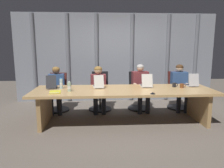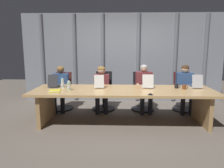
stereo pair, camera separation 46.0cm
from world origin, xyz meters
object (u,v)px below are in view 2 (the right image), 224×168
office_chair_center (142,96)px  water_bottle_secondary (63,83)px  office_chair_left_mid (104,95)px  laptop_left_mid (99,85)px  water_bottle_primary (69,86)px  coffee_mug_far (177,86)px  coffee_mug_near (184,87)px  laptop_left_end (54,84)px  laptop_center (147,85)px  laptop_right_mid (195,85)px  office_chair_right_mid (184,96)px  person_left_mid (102,85)px  person_center (144,85)px  spiral_notepad (55,91)px  person_right_mid (185,85)px  conference_mic_left_side (150,94)px  office_chair_left_end (62,95)px  person_left_end (60,86)px

office_chair_center → water_bottle_secondary: 2.12m
office_chair_left_mid → laptop_left_mid: bearing=-2.9°
water_bottle_primary → office_chair_center: bearing=34.6°
water_bottle_secondary → coffee_mug_far: bearing=0.6°
coffee_mug_near → coffee_mug_far: bearing=140.8°
laptop_left_end → office_chair_left_mid: laptop_left_end is taller
coffee_mug_far → water_bottle_primary: bearing=-171.9°
laptop_center → laptop_right_mid: laptop_right_mid is taller
water_bottle_primary → coffee_mug_far: 2.35m
office_chair_right_mid → person_left_mid: 2.17m
office_chair_right_mid → person_center: person_center is taller
laptop_right_mid → office_chair_left_mid: bearing=71.3°
office_chair_right_mid → spiral_notepad: size_ratio=2.98×
person_right_mid → conference_mic_left_side: (-1.06, -1.35, 0.07)m
person_right_mid → coffee_mug_near: bearing=-14.8°
office_chair_left_end → person_left_end: (0.01, -0.16, 0.29)m
laptop_right_mid → laptop_left_mid: bearing=90.6°
laptop_center → person_center: 0.57m
office_chair_center → office_chair_left_end: bearing=-98.1°
person_left_mid → conference_mic_left_side: bearing=33.7°
person_left_end → spiral_notepad: bearing=6.3°
laptop_left_mid → office_chair_right_mid: 2.32m
spiral_notepad → laptop_right_mid: bearing=2.1°
office_chair_center → spiral_notepad: (-1.94, -1.24, 0.38)m
spiral_notepad → water_bottle_primary: bearing=10.5°
office_chair_left_mid → person_center: size_ratio=0.83×
office_chair_left_mid → water_bottle_primary: office_chair_left_mid is taller
laptop_right_mid → office_chair_left_end: 3.35m
coffee_mug_far → laptop_right_mid: bearing=13.5°
person_left_end → coffee_mug_far: size_ratio=8.85×
laptop_left_mid → person_center: (1.10, 0.59, -0.11)m
office_chair_right_mid → water_bottle_primary: 3.01m
coffee_mug_near → spiral_notepad: coffee_mug_near is taller
laptop_right_mid → person_right_mid: bearing=5.4°
office_chair_center → office_chair_left_mid: bearing=-98.2°
coffee_mug_far → office_chair_center: bearing=128.8°
laptop_left_mid → office_chair_left_end: bearing=47.9°
spiral_notepad → laptop_center: bearing=7.3°
person_left_end → water_bottle_primary: 1.11m
spiral_notepad → office_chair_right_mid: bearing=14.6°
office_chair_left_end → office_chair_center: 2.14m
coffee_mug_far → person_center: bearing=133.9°
laptop_right_mid → coffee_mug_far: 0.45m
office_chair_left_end → water_bottle_secondary: 1.01m
office_chair_left_end → office_chair_left_mid: office_chair_left_mid is taller
person_left_mid → coffee_mug_far: size_ratio=8.87×
person_left_mid → person_center: 1.09m
office_chair_left_end → coffee_mug_near: size_ratio=7.42×
laptop_left_end → conference_mic_left_side: (2.10, -0.75, -0.04)m
person_center → office_chair_left_mid: bearing=-103.9°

